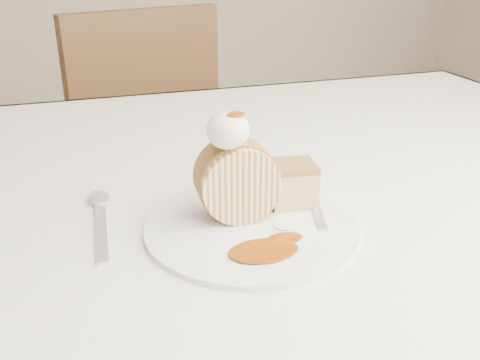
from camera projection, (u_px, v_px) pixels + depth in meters
name	position (u px, v px, depth m)	size (l,w,h in m)	color
table	(226.00, 227.00, 0.78)	(1.40, 0.90, 0.75)	white
chair_far	(135.00, 143.00, 1.55)	(0.53, 0.53, 0.89)	brown
plate	(251.00, 227.00, 0.59)	(0.24, 0.24, 0.01)	white
roulade_slice	(238.00, 181.00, 0.59)	(0.09, 0.09, 0.05)	#FFECB1
cake_chunk	(292.00, 186.00, 0.63)	(0.05, 0.05, 0.04)	#A2743D
whipped_cream	(228.00, 130.00, 0.55)	(0.05, 0.05, 0.04)	white
caramel_drizzle	(234.00, 110.00, 0.54)	(0.02, 0.02, 0.00)	#7F3205
caramel_pool	(263.00, 250.00, 0.54)	(0.07, 0.05, 0.00)	#7F3205
fork	(316.00, 209.00, 0.62)	(0.02, 0.14, 0.00)	silver
spoon	(102.00, 232.00, 0.58)	(0.02, 0.16, 0.00)	silver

